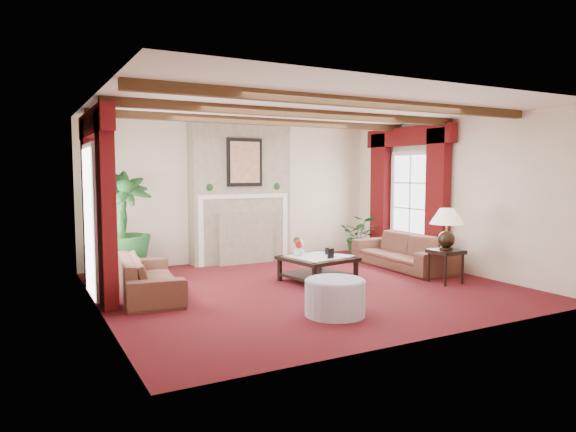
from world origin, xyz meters
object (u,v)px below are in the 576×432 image
potted_palm (121,249)px  ottoman (335,298)px  side_table (446,266)px  sofa_right (402,245)px  sofa_left (149,269)px  coffee_table (317,269)px

potted_palm → ottoman: bearing=-60.9°
side_table → ottoman: (-2.57, -0.72, -0.05)m
sofa_right → potted_palm: 4.97m
sofa_right → ottoman: (-2.81, -2.04, -0.20)m
sofa_left → side_table: (4.37, -1.38, -0.11)m
potted_palm → side_table: potted_palm is taller
sofa_right → coffee_table: (-2.01, -0.30, -0.21)m
sofa_left → potted_palm: 1.40m
sofa_left → ottoman: size_ratio=2.65×
ottoman → potted_palm: bearing=119.1°
potted_palm → sofa_right: bearing=-16.9°
potted_palm → side_table: bearing=-31.5°
sofa_left → side_table: bearing=-100.8°
coffee_table → potted_palm: bearing=137.9°
sofa_left → sofa_right: sofa_right is taller
coffee_table → ottoman: bearing=-124.6°
sofa_left → coffee_table: (2.60, -0.35, -0.18)m
sofa_right → side_table: size_ratio=4.02×
potted_palm → coffee_table: size_ratio=1.93×
potted_palm → ottoman: (1.94, -3.48, -0.28)m
ottoman → sofa_right: bearing=36.0°
coffee_table → ottoman: (-0.81, -1.75, 0.02)m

